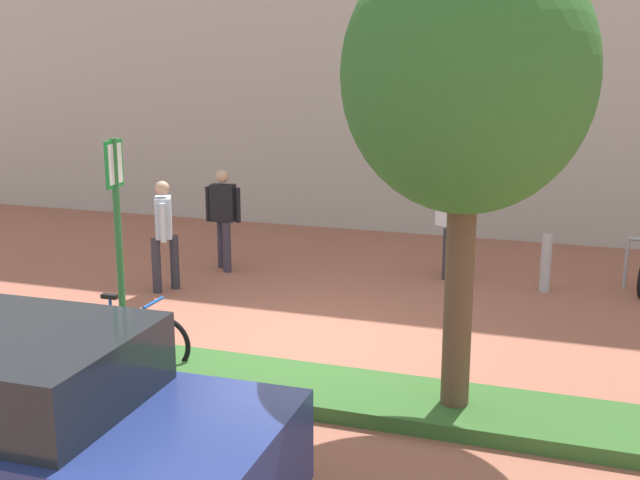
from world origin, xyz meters
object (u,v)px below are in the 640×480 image
object	(u,v)px
person_shirt_blue	(450,218)
person_suited_dark	(223,213)
parking_sign_post	(118,223)
tree_sidewalk	(468,78)
bike_at_sign	(126,337)
person_casual_tan	(164,229)
bollard_steel	(546,263)
car_navy_sedan	(7,426)

from	to	relation	value
person_shirt_blue	person_suited_dark	bearing A→B (deg)	-167.67
person_suited_dark	parking_sign_post	bearing A→B (deg)	-79.08
tree_sidewalk	person_shirt_blue	xyz separation A→B (m)	(-0.96, 5.23, -2.37)
bike_at_sign	person_shirt_blue	distance (m)	5.90
parking_sign_post	person_suited_dark	size ratio (longest dim) A/B	1.56
person_casual_tan	bollard_steel	bearing A→B (deg)	18.27
bike_at_sign	person_shirt_blue	bearing A→B (deg)	60.34
tree_sidewalk	parking_sign_post	bearing A→B (deg)	179.95
person_shirt_blue	bollard_steel	bearing A→B (deg)	-13.93
bike_at_sign	tree_sidewalk	bearing A→B (deg)	-2.00
person_shirt_blue	person_casual_tan	bearing A→B (deg)	-151.00
parking_sign_post	person_shirt_blue	xyz separation A→B (m)	(2.84, 5.23, -0.76)
person_shirt_blue	car_navy_sedan	distance (m)	8.35
bike_at_sign	bollard_steel	xyz separation A→B (m)	(4.46, 4.71, 0.10)
car_navy_sedan	bike_at_sign	bearing A→B (deg)	105.97
tree_sidewalk	person_suited_dark	bearing A→B (deg)	136.45
person_casual_tan	car_navy_sedan	world-z (taller)	person_casual_tan
bike_at_sign	person_suited_dark	xyz separation A→B (m)	(-0.79, 4.29, 0.63)
person_casual_tan	person_shirt_blue	size ratio (longest dim) A/B	1.00
person_suited_dark	person_shirt_blue	bearing A→B (deg)	12.33
person_casual_tan	bike_at_sign	bearing A→B (deg)	-68.91
parking_sign_post	person_shirt_blue	distance (m)	6.00
tree_sidewalk	person_shirt_blue	bearing A→B (deg)	100.41
bike_at_sign	person_shirt_blue	world-z (taller)	person_shirt_blue
car_navy_sedan	person_casual_tan	bearing A→B (deg)	108.51
bollard_steel	person_casual_tan	bearing A→B (deg)	-161.73
person_suited_dark	bollard_steel	bearing A→B (deg)	4.59
tree_sidewalk	bollard_steel	distance (m)	5.68
person_suited_dark	bike_at_sign	bearing A→B (deg)	-79.57
person_casual_tan	car_navy_sedan	distance (m)	6.19
tree_sidewalk	person_shirt_blue	world-z (taller)	tree_sidewalk
bollard_steel	car_navy_sedan	xyz separation A→B (m)	(-3.60, -7.70, 0.31)
bike_at_sign	person_suited_dark	distance (m)	4.41
tree_sidewalk	parking_sign_post	size ratio (longest dim) A/B	1.74
tree_sidewalk	person_suited_dark	size ratio (longest dim) A/B	2.71
person_suited_dark	car_navy_sedan	bearing A→B (deg)	-77.26
person_shirt_blue	car_navy_sedan	xyz separation A→B (m)	(-2.05, -8.09, -0.23)
tree_sidewalk	person_casual_tan	distance (m)	6.28
bike_at_sign	bollard_steel	bearing A→B (deg)	46.58
person_suited_dark	person_shirt_blue	distance (m)	3.78
tree_sidewalk	bike_at_sign	world-z (taller)	tree_sidewalk
bollard_steel	person_casual_tan	world-z (taller)	person_casual_tan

